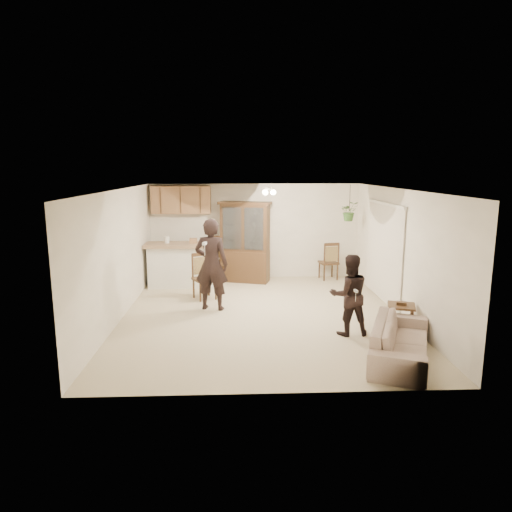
{
  "coord_description": "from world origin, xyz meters",
  "views": [
    {
      "loc": [
        -0.48,
        -8.75,
        2.9
      ],
      "look_at": [
        -0.09,
        0.4,
        1.13
      ],
      "focal_mm": 32.0,
      "sensor_mm": 36.0,
      "label": 1
    }
  ],
  "objects_px": {
    "sofa": "(401,336)",
    "chair_bar": "(205,286)",
    "side_table": "(401,318)",
    "child": "(349,297)",
    "chair_hutch_left": "(216,270)",
    "china_hutch": "(245,243)",
    "adult": "(211,267)",
    "chair_hutch_right": "(328,269)"
  },
  "relations": [
    {
      "from": "chair_hutch_left",
      "to": "chair_bar",
      "type": "bearing_deg",
      "value": -71.39
    },
    {
      "from": "side_table",
      "to": "chair_bar",
      "type": "relative_size",
      "value": 0.58
    },
    {
      "from": "side_table",
      "to": "chair_hutch_right",
      "type": "xyz_separation_m",
      "value": [
        -0.49,
        4.05,
        0.01
      ]
    },
    {
      "from": "china_hutch",
      "to": "chair_bar",
      "type": "height_order",
      "value": "china_hutch"
    },
    {
      "from": "sofa",
      "to": "chair_hutch_left",
      "type": "xyz_separation_m",
      "value": [
        -3.04,
        4.91,
        -0.03
      ]
    },
    {
      "from": "chair_bar",
      "to": "chair_hutch_right",
      "type": "bearing_deg",
      "value": 0.91
    },
    {
      "from": "china_hutch",
      "to": "chair_hutch_left",
      "type": "height_order",
      "value": "china_hutch"
    },
    {
      "from": "adult",
      "to": "chair_hutch_left",
      "type": "relative_size",
      "value": 1.52
    },
    {
      "from": "chair_bar",
      "to": "chair_hutch_left",
      "type": "height_order",
      "value": "chair_hutch_left"
    },
    {
      "from": "sofa",
      "to": "chair_hutch_left",
      "type": "bearing_deg",
      "value": 54.28
    },
    {
      "from": "adult",
      "to": "side_table",
      "type": "distance_m",
      "value": 3.82
    },
    {
      "from": "chair_hutch_right",
      "to": "china_hutch",
      "type": "bearing_deg",
      "value": -6.32
    },
    {
      "from": "chair_hutch_left",
      "to": "chair_hutch_right",
      "type": "relative_size",
      "value": 1.18
    },
    {
      "from": "side_table",
      "to": "adult",
      "type": "bearing_deg",
      "value": 155.85
    },
    {
      "from": "adult",
      "to": "child",
      "type": "xyz_separation_m",
      "value": [
        2.48,
        -1.57,
        -0.22
      ]
    },
    {
      "from": "adult",
      "to": "china_hutch",
      "type": "bearing_deg",
      "value": -94.33
    },
    {
      "from": "child",
      "to": "chair_bar",
      "type": "distance_m",
      "value": 3.59
    },
    {
      "from": "china_hutch",
      "to": "sofa",
      "type": "bearing_deg",
      "value": -49.58
    },
    {
      "from": "chair_bar",
      "to": "chair_hutch_right",
      "type": "relative_size",
      "value": 1.02
    },
    {
      "from": "adult",
      "to": "chair_bar",
      "type": "height_order",
      "value": "adult"
    },
    {
      "from": "child",
      "to": "side_table",
      "type": "height_order",
      "value": "child"
    },
    {
      "from": "china_hutch",
      "to": "chair_hutch_left",
      "type": "bearing_deg",
      "value": -156.54
    },
    {
      "from": "side_table",
      "to": "chair_hutch_right",
      "type": "height_order",
      "value": "chair_hutch_right"
    },
    {
      "from": "sofa",
      "to": "chair_hutch_left",
      "type": "distance_m",
      "value": 5.78
    },
    {
      "from": "sofa",
      "to": "china_hutch",
      "type": "relative_size",
      "value": 0.91
    },
    {
      "from": "sofa",
      "to": "chair_bar",
      "type": "bearing_deg",
      "value": 65.9
    },
    {
      "from": "china_hutch",
      "to": "side_table",
      "type": "bearing_deg",
      "value": -39.51
    },
    {
      "from": "child",
      "to": "chair_hutch_right",
      "type": "xyz_separation_m",
      "value": [
        0.46,
        4.09,
        -0.39
      ]
    },
    {
      "from": "adult",
      "to": "chair_hutch_right",
      "type": "bearing_deg",
      "value": -126.46
    },
    {
      "from": "child",
      "to": "china_hutch",
      "type": "bearing_deg",
      "value": -70.19
    },
    {
      "from": "child",
      "to": "chair_bar",
      "type": "height_order",
      "value": "child"
    },
    {
      "from": "side_table",
      "to": "chair_bar",
      "type": "bearing_deg",
      "value": 147.54
    },
    {
      "from": "chair_hutch_right",
      "to": "sofa",
      "type": "bearing_deg",
      "value": 80.71
    },
    {
      "from": "child",
      "to": "chair_hutch_right",
      "type": "relative_size",
      "value": 1.35
    },
    {
      "from": "adult",
      "to": "child",
      "type": "bearing_deg",
      "value": 160.68
    },
    {
      "from": "side_table",
      "to": "chair_bar",
      "type": "height_order",
      "value": "chair_bar"
    },
    {
      "from": "adult",
      "to": "child",
      "type": "distance_m",
      "value": 2.95
    },
    {
      "from": "sofa",
      "to": "chair_bar",
      "type": "height_order",
      "value": "chair_bar"
    },
    {
      "from": "adult",
      "to": "chair_bar",
      "type": "bearing_deg",
      "value": -62.09
    },
    {
      "from": "side_table",
      "to": "chair_hutch_left",
      "type": "bearing_deg",
      "value": 132.15
    },
    {
      "from": "sofa",
      "to": "child",
      "type": "height_order",
      "value": "child"
    },
    {
      "from": "child",
      "to": "chair_hutch_left",
      "type": "distance_m",
      "value": 4.58
    }
  ]
}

